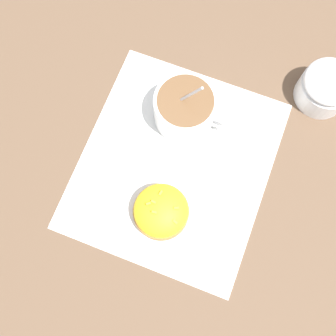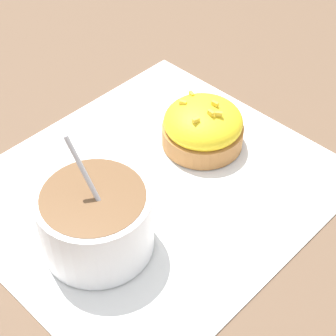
# 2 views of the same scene
# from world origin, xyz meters

# --- Properties ---
(ground_plane) EXTENTS (3.00, 3.00, 0.00)m
(ground_plane) POSITION_xyz_m (0.00, 0.00, 0.00)
(ground_plane) COLOR brown
(paper_napkin) EXTENTS (0.35, 0.31, 0.00)m
(paper_napkin) POSITION_xyz_m (0.00, 0.00, 0.00)
(paper_napkin) COLOR white
(paper_napkin) RESTS_ON ground_plane
(coffee_cup) EXTENTS (0.09, 0.12, 0.11)m
(coffee_cup) POSITION_xyz_m (-0.08, -0.01, 0.04)
(coffee_cup) COLOR white
(coffee_cup) RESTS_ON paper_napkin
(frosted_pastry) EXTENTS (0.08, 0.08, 0.05)m
(frosted_pastry) POSITION_xyz_m (0.08, -0.00, 0.02)
(frosted_pastry) COLOR #B2753D
(frosted_pastry) RESTS_ON paper_napkin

